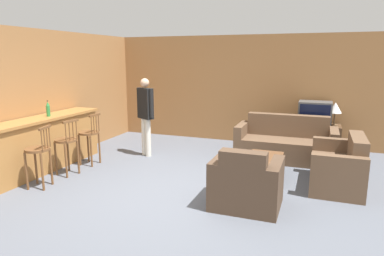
{
  "coord_description": "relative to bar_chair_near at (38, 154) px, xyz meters",
  "views": [
    {
      "loc": [
        1.96,
        -4.61,
        2.07
      ],
      "look_at": [
        -0.1,
        0.91,
        0.85
      ],
      "focal_mm": 32.0,
      "sensor_mm": 36.0,
      "label": 1
    }
  ],
  "objects": [
    {
      "name": "armchair_near",
      "position": [
        3.27,
        0.43,
        -0.23
      ],
      "size": [
        0.94,
        0.81,
        0.88
      ],
      "color": "#4C3828",
      "rests_on": "ground_plane"
    },
    {
      "name": "wall_back",
      "position": [
        2.18,
        4.23,
        0.75
      ],
      "size": [
        9.4,
        0.08,
        2.6
      ],
      "color": "#9E6B3D",
      "rests_on": "ground_plane"
    },
    {
      "name": "bar_chair_far",
      "position": [
        0.0,
        1.3,
        0.0
      ],
      "size": [
        0.39,
        0.39,
        1.01
      ],
      "color": "brown",
      "rests_on": "ground_plane"
    },
    {
      "name": "bottle",
      "position": [
        -0.55,
        0.86,
        0.58
      ],
      "size": [
        0.07,
        0.07,
        0.3
      ],
      "color": "#2D7F3D",
      "rests_on": "bar_counter"
    },
    {
      "name": "wall_left",
      "position": [
        -0.93,
        1.89,
        0.75
      ],
      "size": [
        0.08,
        8.68,
        2.6
      ],
      "color": "#9E6B3D",
      "rests_on": "ground_plane"
    },
    {
      "name": "person_by_window",
      "position": [
        0.74,
        2.24,
        0.39
      ],
      "size": [
        0.46,
        0.32,
        1.65
      ],
      "color": "silver",
      "rests_on": "ground_plane"
    },
    {
      "name": "book_on_table",
      "position": [
        3.25,
        1.6,
        -0.16
      ],
      "size": [
        0.21,
        0.15,
        0.03
      ],
      "color": "black",
      "rests_on": "coffee_table"
    },
    {
      "name": "table_lamp",
      "position": [
        4.48,
        3.82,
        0.44
      ],
      "size": [
        0.27,
        0.27,
        0.51
      ],
      "color": "brown",
      "rests_on": "tv_unit"
    },
    {
      "name": "bar_counter",
      "position": [
        -0.59,
        0.65,
        -0.05
      ],
      "size": [
        0.55,
        2.79,
        1.0
      ],
      "color": "#A87038",
      "rests_on": "ground_plane"
    },
    {
      "name": "coffee_table",
      "position": [
        3.32,
        1.69,
        -0.23
      ],
      "size": [
        0.58,
        0.94,
        0.38
      ],
      "color": "brown",
      "rests_on": "ground_plane"
    },
    {
      "name": "couch_far",
      "position": [
        3.55,
        2.98,
        -0.23
      ],
      "size": [
        1.97,
        0.85,
        0.9
      ],
      "color": "brown",
      "rests_on": "ground_plane"
    },
    {
      "name": "bar_chair_mid",
      "position": [
        0.0,
        0.65,
        0.0
      ],
      "size": [
        0.45,
        0.45,
        1.01
      ],
      "color": "brown",
      "rests_on": "ground_plane"
    },
    {
      "name": "ground_plane",
      "position": [
        2.18,
        0.55,
        -0.55
      ],
      "size": [
        24.0,
        24.0,
        0.0
      ],
      "primitive_type": "plane",
      "color": "#565B66"
    },
    {
      "name": "loveseat_right",
      "position": [
        4.52,
        1.7,
        -0.23
      ],
      "size": [
        0.78,
        1.31,
        0.86
      ],
      "color": "brown",
      "rests_on": "ground_plane"
    },
    {
      "name": "tv_unit",
      "position": [
        4.07,
        3.82,
        -0.24
      ],
      "size": [
        1.12,
        0.55,
        0.62
      ],
      "color": "#513823",
      "rests_on": "ground_plane"
    },
    {
      "name": "tv",
      "position": [
        4.07,
        3.81,
        0.32
      ],
      "size": [
        0.69,
        0.49,
        0.51
      ],
      "color": "#4C4C4C",
      "rests_on": "tv_unit"
    },
    {
      "name": "bar_chair_near",
      "position": [
        0.0,
        0.0,
        0.0
      ],
      "size": [
        0.46,
        0.46,
        1.01
      ],
      "color": "brown",
      "rests_on": "ground_plane"
    }
  ]
}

